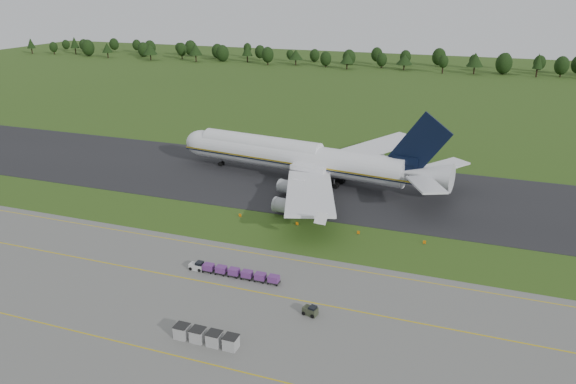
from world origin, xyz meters
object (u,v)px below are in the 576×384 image
at_px(baggage_train, 232,272).
at_px(uld_row, 206,337).
at_px(utility_cart, 310,311).
at_px(aircraft, 300,157).
at_px(edge_markers, 327,228).

xyz_separation_m(baggage_train, uld_row, (4.52, -17.46, 0.17)).
bearing_deg(utility_cart, aircraft, 110.49).
bearing_deg(edge_markers, utility_cart, -78.27).
bearing_deg(edge_markers, baggage_train, -111.70).
relative_size(aircraft, baggage_train, 4.44).
relative_size(baggage_train, uld_row, 1.74).
relative_size(baggage_train, edge_markers, 0.42).
bearing_deg(baggage_train, aircraft, 96.39).
distance_m(uld_row, edge_markers, 40.73).
height_order(uld_row, edge_markers, uld_row).
bearing_deg(uld_row, utility_cart, 45.82).
relative_size(utility_cart, edge_markers, 0.06).
bearing_deg(edge_markers, aircraft, 119.26).
bearing_deg(aircraft, baggage_train, -83.61).
xyz_separation_m(utility_cart, edge_markers, (-6.11, 29.41, -0.34)).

